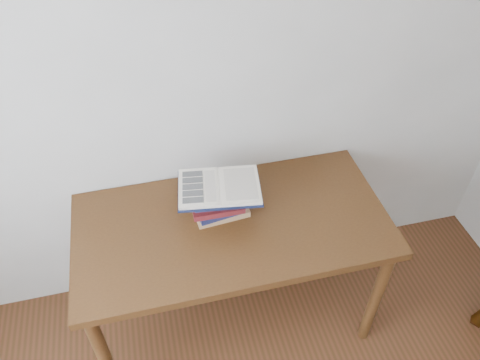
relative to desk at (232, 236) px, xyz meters
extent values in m
cube|color=beige|center=(-0.09, 0.37, 0.62)|extent=(3.50, 0.04, 2.60)
cube|color=#452811|center=(0.00, 0.00, 0.08)|extent=(1.46, 0.73, 0.04)
cylinder|color=#452811|center=(-0.67, -0.30, -0.31)|extent=(0.06, 0.06, 0.74)
cylinder|color=#452811|center=(0.67, -0.30, -0.31)|extent=(0.06, 0.06, 0.74)
cylinder|color=#452811|center=(-0.67, 0.30, -0.31)|extent=(0.06, 0.06, 0.74)
cylinder|color=#452811|center=(0.67, 0.30, -0.31)|extent=(0.06, 0.06, 0.74)
cube|color=#9C7550|center=(-0.04, 0.08, 0.11)|extent=(0.26, 0.18, 0.03)
cube|color=#1A204F|center=(-0.05, 0.06, 0.14)|extent=(0.22, 0.16, 0.03)
cube|color=maroon|center=(-0.06, 0.08, 0.17)|extent=(0.24, 0.18, 0.03)
cube|color=#1A204F|center=(-0.05, 0.08, 0.20)|extent=(0.22, 0.18, 0.03)
cube|color=maroon|center=(-0.03, 0.06, 0.23)|extent=(0.26, 0.18, 0.03)
cube|color=black|center=(-0.04, 0.08, 0.25)|extent=(0.40, 0.31, 0.01)
cube|color=beige|center=(-0.13, 0.09, 0.27)|extent=(0.21, 0.27, 0.02)
cube|color=beige|center=(0.05, 0.06, 0.27)|extent=(0.21, 0.27, 0.02)
cylinder|color=beige|center=(-0.04, 0.08, 0.26)|extent=(0.05, 0.24, 0.01)
cube|color=black|center=(-0.14, 0.18, 0.28)|extent=(0.10, 0.05, 0.00)
cube|color=black|center=(-0.15, 0.13, 0.28)|extent=(0.10, 0.05, 0.00)
cube|color=black|center=(-0.16, 0.09, 0.28)|extent=(0.10, 0.05, 0.00)
cube|color=black|center=(-0.16, 0.05, 0.28)|extent=(0.10, 0.05, 0.00)
cube|color=black|center=(-0.17, 0.01, 0.28)|extent=(0.10, 0.05, 0.00)
cube|color=beige|center=(-0.08, 0.08, 0.28)|extent=(0.08, 0.21, 0.00)
cube|color=beige|center=(0.05, 0.06, 0.28)|extent=(0.17, 0.22, 0.00)
camera|label=1|loc=(-0.31, -1.41, 1.72)|focal=35.00mm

